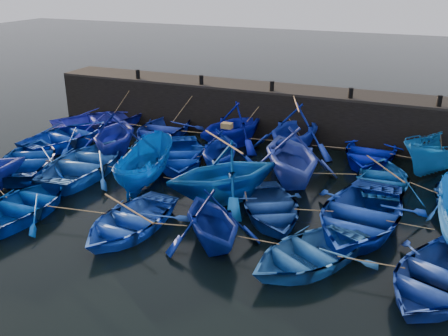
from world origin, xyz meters
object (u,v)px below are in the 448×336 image
at_px(boat_8, 179,155).
at_px(wooden_crate, 227,126).
at_px(boat_0, 101,120).
at_px(boat_13, 30,159).

relative_size(boat_8, wooden_crate, 10.70).
relative_size(boat_0, boat_8, 1.09).
distance_m(boat_0, boat_8, 7.37).
xyz_separation_m(boat_8, boat_13, (-6.00, -3.02, 0.00)).
bearing_deg(boat_8, boat_0, 127.93).
bearing_deg(boat_0, boat_8, -165.82).
distance_m(boat_13, wooden_crate, 9.04).
height_order(boat_0, boat_13, boat_0).
bearing_deg(boat_8, wooden_crate, -20.87).
distance_m(boat_8, wooden_crate, 2.81).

